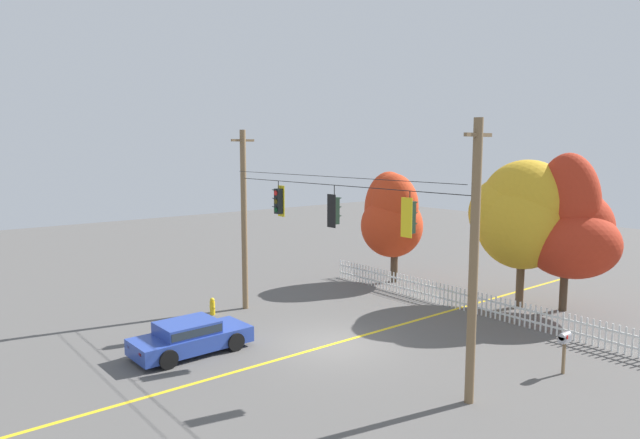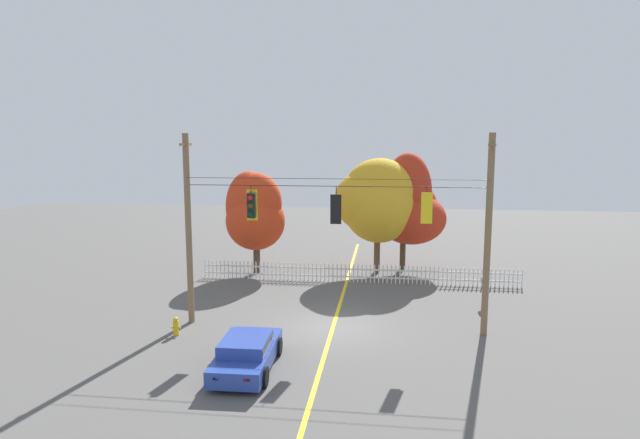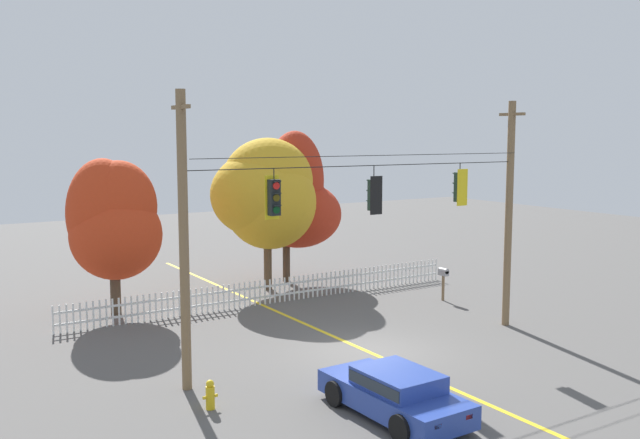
# 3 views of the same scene
# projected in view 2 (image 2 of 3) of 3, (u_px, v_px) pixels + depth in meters

# --- Properties ---
(ground) EXTENTS (80.00, 80.00, 0.00)m
(ground) POSITION_uv_depth(u_px,v_px,m) (333.00, 328.00, 21.96)
(ground) COLOR #565451
(lane_centerline_stripe) EXTENTS (0.16, 36.00, 0.01)m
(lane_centerline_stripe) POSITION_uv_depth(u_px,v_px,m) (333.00, 328.00, 21.96)
(lane_centerline_stripe) COLOR gold
(lane_centerline_stripe) RESTS_ON ground
(signal_support_span) EXTENTS (12.16, 1.10, 7.84)m
(signal_support_span) POSITION_uv_depth(u_px,v_px,m) (333.00, 231.00, 21.37)
(signal_support_span) COLOR brown
(signal_support_span) RESTS_ON ground
(traffic_signal_westbound_side) EXTENTS (0.43, 0.38, 1.43)m
(traffic_signal_westbound_side) POSITION_uv_depth(u_px,v_px,m) (251.00, 205.00, 21.66)
(traffic_signal_westbound_side) COLOR black
(traffic_signal_northbound_secondary) EXTENTS (0.43, 0.38, 1.47)m
(traffic_signal_northbound_secondary) POSITION_uv_depth(u_px,v_px,m) (336.00, 209.00, 21.23)
(traffic_signal_northbound_secondary) COLOR black
(traffic_signal_northbound_primary) EXTENTS (0.43, 0.38, 1.39)m
(traffic_signal_northbound_primary) POSITION_uv_depth(u_px,v_px,m) (427.00, 208.00, 20.78)
(traffic_signal_northbound_primary) COLOR black
(white_picket_fence) EXTENTS (17.02, 0.06, 0.98)m
(white_picket_fence) POSITION_uv_depth(u_px,v_px,m) (358.00, 273.00, 28.92)
(white_picket_fence) COLOR white
(white_picket_fence) RESTS_ON ground
(autumn_maple_near_fence) EXTENTS (3.39, 3.11, 5.85)m
(autumn_maple_near_fence) POSITION_uv_depth(u_px,v_px,m) (254.00, 212.00, 30.52)
(autumn_maple_near_fence) COLOR #473828
(autumn_maple_near_fence) RESTS_ON ground
(autumn_maple_mid) EXTENTS (4.58, 4.01, 6.57)m
(autumn_maple_mid) POSITION_uv_depth(u_px,v_px,m) (376.00, 200.00, 30.61)
(autumn_maple_mid) COLOR brown
(autumn_maple_mid) RESTS_ON ground
(autumn_oak_far_east) EXTENTS (4.18, 3.69, 6.87)m
(autumn_oak_far_east) POSITION_uv_depth(u_px,v_px,m) (408.00, 208.00, 31.16)
(autumn_oak_far_east) COLOR #473828
(autumn_oak_far_east) RESTS_ON ground
(parked_car) EXTENTS (1.94, 4.10, 1.15)m
(parked_car) POSITION_uv_depth(u_px,v_px,m) (247.00, 352.00, 17.89)
(parked_car) COLOR #28429E
(parked_car) RESTS_ON ground
(fire_hydrant) EXTENTS (0.38, 0.22, 0.74)m
(fire_hydrant) POSITION_uv_depth(u_px,v_px,m) (176.00, 326.00, 21.06)
(fire_hydrant) COLOR gold
(fire_hydrant) RESTS_ON ground
(roadside_mailbox) EXTENTS (0.25, 0.44, 1.34)m
(roadside_mailbox) POSITION_uv_depth(u_px,v_px,m) (484.00, 282.00, 24.87)
(roadside_mailbox) COLOR brown
(roadside_mailbox) RESTS_ON ground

